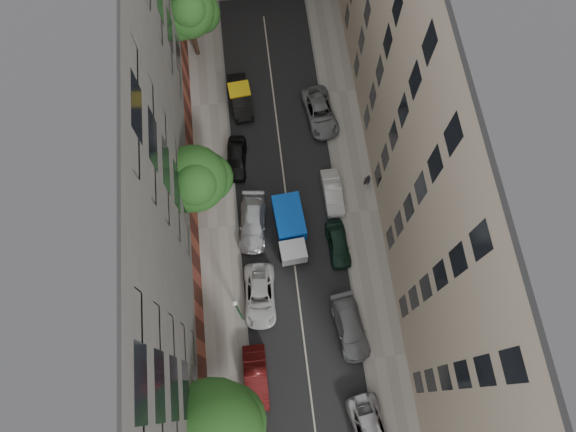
{
  "coord_description": "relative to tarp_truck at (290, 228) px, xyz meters",
  "views": [
    {
      "loc": [
        -1.64,
        -13.41,
        37.39
      ],
      "look_at": [
        -0.3,
        -1.88,
        6.0
      ],
      "focal_mm": 32.0,
      "sensor_mm": 36.0,
      "label": 1
    }
  ],
  "objects": [
    {
      "name": "ground",
      "position": [
        0.05,
        1.15,
        -1.29
      ],
      "size": [
        120.0,
        120.0,
        0.0
      ],
      "primitive_type": "plane",
      "color": "#4C4C49",
      "rests_on": "ground"
    },
    {
      "name": "road_surface",
      "position": [
        0.05,
        1.15,
        -1.28
      ],
      "size": [
        8.0,
        44.0,
        0.02
      ],
      "primitive_type": "cube",
      "color": "black",
      "rests_on": "ground"
    },
    {
      "name": "sidewalk_left",
      "position": [
        -5.45,
        1.15,
        -1.21
      ],
      "size": [
        3.0,
        44.0,
        0.15
      ],
      "primitive_type": "cube",
      "color": "gray",
      "rests_on": "ground"
    },
    {
      "name": "sidewalk_right",
      "position": [
        5.55,
        1.15,
        -1.21
      ],
      "size": [
        3.0,
        44.0,
        0.15
      ],
      "primitive_type": "cube",
      "color": "gray",
      "rests_on": "ground"
    },
    {
      "name": "building_left",
      "position": [
        -10.95,
        1.15,
        8.71
      ],
      "size": [
        8.0,
        44.0,
        20.0
      ],
      "primitive_type": "cube",
      "color": "#52504C",
      "rests_on": "ground"
    },
    {
      "name": "building_right",
      "position": [
        11.05,
        1.15,
        8.71
      ],
      "size": [
        8.0,
        44.0,
        20.0
      ],
      "primitive_type": "cube",
      "color": "tan",
      "rests_on": "ground"
    },
    {
      "name": "tarp_truck",
      "position": [
        0.0,
        0.0,
        0.0
      ],
      "size": [
        2.31,
        5.18,
        2.34
      ],
      "rotation": [
        0.0,
        0.0,
        0.07
      ],
      "color": "black",
      "rests_on": "ground"
    },
    {
      "name": "car_left_1",
      "position": [
        -3.55,
        -10.25,
        -0.56
      ],
      "size": [
        1.56,
        4.41,
        1.45
      ],
      "primitive_type": "imported",
      "rotation": [
        0.0,
        0.0,
        -0.01
      ],
      "color": "#501010",
      "rests_on": "ground"
    },
    {
      "name": "car_left_2",
      "position": [
        -2.75,
        -4.65,
        -0.62
      ],
      "size": [
        2.5,
        4.94,
        1.34
      ],
      "primitive_type": "imported",
      "rotation": [
        0.0,
        0.0,
        -0.06
      ],
      "color": "silver",
      "rests_on": "ground"
    },
    {
      "name": "car_left_3",
      "position": [
        -2.75,
        0.95,
        -0.58
      ],
      "size": [
        2.57,
        5.06,
        1.41
      ],
      "primitive_type": "imported",
      "rotation": [
        0.0,
        0.0,
        -0.13
      ],
      "color": "silver",
      "rests_on": "ground"
    },
    {
      "name": "car_left_4",
      "position": [
        -3.55,
        6.55,
        -0.61
      ],
      "size": [
        2.03,
        4.11,
        1.35
      ],
      "primitive_type": "imported",
      "rotation": [
        0.0,
        0.0,
        -0.11
      ],
      "color": "black",
      "rests_on": "ground"
    },
    {
      "name": "car_left_5",
      "position": [
        -2.75,
        12.15,
        -0.55
      ],
      "size": [
        1.93,
        4.58,
        1.47
      ],
      "primitive_type": "imported",
      "rotation": [
        0.0,
        0.0,
        0.09
      ],
      "color": "black",
      "rests_on": "ground"
    },
    {
      "name": "car_right_0",
      "position": [
        3.65,
        -14.53,
        -0.61
      ],
      "size": [
        2.96,
        5.16,
        1.36
      ],
      "primitive_type": "imported",
      "rotation": [
        0.0,
        0.0,
        0.15
      ],
      "color": "#B1B1B6",
      "rests_on": "ground"
    },
    {
      "name": "car_right_1",
      "position": [
        3.37,
        -7.65,
        -0.58
      ],
      "size": [
        2.58,
        5.08,
        1.41
      ],
      "primitive_type": "imported",
      "rotation": [
        0.0,
        0.0,
        0.13
      ],
      "color": "slate",
      "rests_on": "ground"
    },
    {
      "name": "car_right_2",
      "position": [
        3.46,
        -1.45,
        -0.64
      ],
      "size": [
        1.69,
        3.86,
        1.29
      ],
      "primitive_type": "imported",
      "rotation": [
        0.0,
        0.0,
        0.04
      ],
      "color": "black",
      "rests_on": "ground"
    },
    {
      "name": "car_right_3",
      "position": [
        3.65,
        2.75,
        -0.64
      ],
      "size": [
        1.48,
        3.97,
        1.3
      ],
      "primitive_type": "imported",
      "rotation": [
        0.0,
        0.0,
        0.03
      ],
      "color": "silver",
      "rests_on": "ground"
    },
    {
      "name": "car_right_4",
      "position": [
        3.65,
        9.97,
        -0.6
      ],
      "size": [
        2.92,
        5.24,
        1.38
      ],
      "primitive_type": "imported",
      "rotation": [
        0.0,
        0.0,
        0.13
      ],
      "color": "slate",
      "rests_on": "ground"
    },
    {
      "name": "tree_mid",
      "position": [
        -6.19,
        2.76,
        4.1
      ],
      "size": [
        4.97,
        4.65,
        7.87
      ],
      "color": "#382619",
      "rests_on": "sidewalk_left"
    },
    {
      "name": "tree_far",
      "position": [
        -5.99,
        17.36,
        3.97
      ],
      "size": [
        4.77,
        4.41,
        7.63
      ],
      "color": "#382619",
      "rests_on": "sidewalk_left"
    },
    {
      "name": "lamp_post",
      "position": [
        -4.15,
        -6.05,
        2.69
      ],
      "size": [
        0.36,
        0.36,
        6.17
      ],
      "color": "#164E28",
      "rests_on": "sidewalk_left"
    },
    {
      "name": "pedestrian",
      "position": [
        6.45,
        3.38,
        -0.37
      ],
      "size": [
        0.59,
        0.41,
        1.54
      ],
      "primitive_type": "imported",
      "rotation": [
        0.0,
        0.0,
        3.07
      ],
      "color": "black",
      "rests_on": "sidewalk_right"
    }
  ]
}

